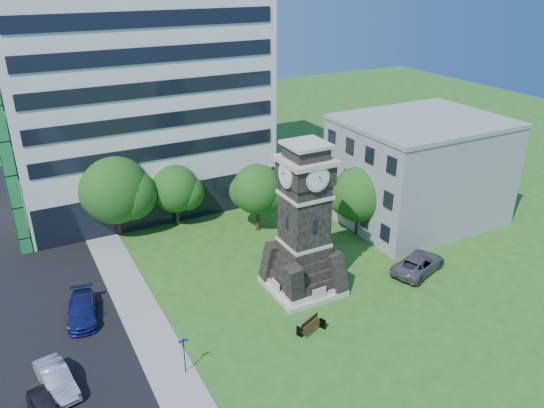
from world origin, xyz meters
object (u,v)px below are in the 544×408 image
car_street_mid (56,379)px  car_street_north (82,310)px  clock_tower (304,229)px  car_east_lot (418,264)px  park_bench (311,325)px  street_sign (184,352)px

car_street_mid → car_street_north: (2.68, 6.66, -0.01)m
clock_tower → car_street_mid: bearing=-172.3°
car_east_lot → park_bench: car_east_lot is taller
park_bench → car_east_lot: bearing=-11.0°
car_street_mid → street_sign: street_sign is taller
car_east_lot → street_sign: bearing=77.3°
park_bench → street_sign: size_ratio=0.76×
clock_tower → street_sign: clock_tower is taller
car_street_mid → street_sign: size_ratio=1.64×
car_street_north → car_east_lot: size_ratio=0.88×
car_east_lot → street_sign: (-21.58, -2.44, 0.90)m
car_street_mid → car_street_north: car_street_mid is taller
park_bench → street_sign: bearing=155.7°
car_street_mid → park_bench: car_street_mid is taller
car_street_mid → car_east_lot: (28.99, 0.08, 0.06)m
car_street_north → park_bench: (13.97, -9.22, -0.16)m
clock_tower → park_bench: (-2.42, -5.13, -4.73)m
car_street_mid → park_bench: (16.65, -2.56, -0.17)m
park_bench → street_sign: street_sign is taller
clock_tower → car_east_lot: bearing=-14.1°
clock_tower → street_sign: size_ratio=4.57×
car_street_north → clock_tower: bearing=-3.7°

